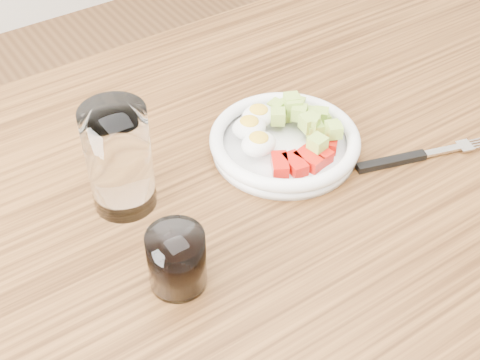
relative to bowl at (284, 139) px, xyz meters
The scene contains 5 objects.
dining_table 0.17m from the bowl, 150.17° to the right, with size 1.50×0.90×0.77m.
bowl is the anchor object (origin of this frame).
fork 0.18m from the bowl, 41.34° to the right, with size 0.22×0.08×0.01m.
water_glass 0.25m from the bowl, behind, with size 0.08×0.08×0.15m, color white.
coffee_glass 0.28m from the bowl, 153.17° to the right, with size 0.07×0.07×0.08m.
Camera 1 is at (-0.38, -0.53, 1.41)m, focal length 50.00 mm.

